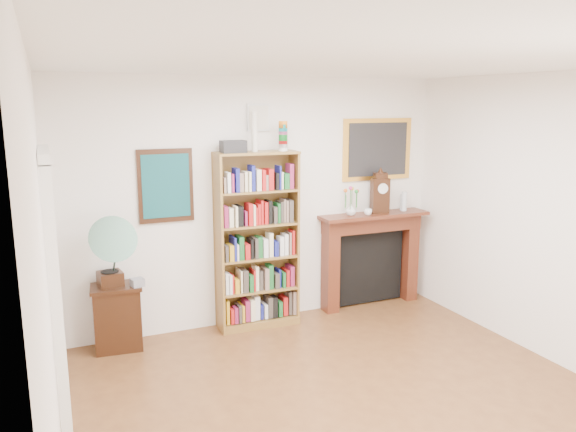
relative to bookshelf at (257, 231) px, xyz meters
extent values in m
cube|color=brown|center=(0.09, -2.32, -1.12)|extent=(4.50, 5.00, 0.01)
cube|color=white|center=(0.09, -2.32, 1.69)|extent=(4.50, 5.00, 0.01)
cube|color=white|center=(0.09, 0.18, 0.29)|extent=(4.50, 0.01, 2.80)
cube|color=white|center=(-2.16, -2.32, 0.29)|extent=(0.01, 5.00, 2.80)
cube|color=white|center=(-2.12, -1.59, -0.06)|extent=(0.08, 0.08, 2.10)
cube|color=white|center=(-2.12, -0.65, -0.06)|extent=(0.08, 0.08, 2.10)
cube|color=white|center=(-2.12, -1.12, 1.02)|extent=(0.08, 1.02, 0.08)
cube|color=black|center=(-0.96, 0.17, 0.54)|extent=(0.58, 0.03, 0.78)
cube|color=#125057|center=(-0.96, 0.15, 0.54)|extent=(0.50, 0.01, 0.67)
cube|color=white|center=(0.09, 0.17, 1.24)|extent=(0.26, 0.03, 0.30)
cube|color=silver|center=(0.09, 0.15, 1.24)|extent=(0.22, 0.01, 0.26)
cube|color=gold|center=(1.64, 0.17, 0.84)|extent=(0.95, 0.03, 0.75)
cube|color=#262628|center=(1.64, 0.15, 0.84)|extent=(0.82, 0.01, 0.65)
cube|color=brown|center=(-0.44, 0.00, -0.12)|extent=(0.04, 0.32, 1.99)
cube|color=brown|center=(0.44, 0.00, -0.12)|extent=(0.04, 0.32, 1.99)
cube|color=brown|center=(0.00, 0.00, 0.86)|extent=(0.93, 0.36, 0.03)
cube|color=brown|center=(0.00, 0.00, -1.07)|extent=(0.93, 0.36, 0.09)
cube|color=brown|center=(0.00, 0.16, -0.12)|extent=(0.91, 0.05, 1.99)
cube|color=brown|center=(0.00, 0.00, -0.68)|extent=(0.87, 0.34, 0.02)
cube|color=brown|center=(0.00, 0.00, -0.31)|extent=(0.87, 0.34, 0.02)
cube|color=brown|center=(0.00, 0.00, 0.07)|extent=(0.87, 0.34, 0.02)
cube|color=brown|center=(0.00, 0.00, 0.45)|extent=(0.87, 0.34, 0.02)
cube|color=black|center=(-1.55, -0.02, -0.77)|extent=(0.54, 0.41, 0.68)
cube|color=#4B1A11|center=(0.96, 0.06, -0.54)|extent=(0.16, 0.21, 1.14)
cube|color=#4B1A11|center=(2.10, 0.06, -0.54)|extent=(0.16, 0.21, 1.14)
cube|color=#4B1A11|center=(1.53, 0.06, -0.07)|extent=(1.30, 0.23, 0.19)
cube|color=#4B1A11|center=(1.53, 0.02, 0.05)|extent=(1.41, 0.36, 0.04)
cube|color=black|center=(1.53, 0.13, -0.64)|extent=(0.94, 0.09, 0.91)
cube|color=black|center=(-1.60, 0.01, -0.36)|extent=(0.26, 0.26, 0.14)
cylinder|color=black|center=(-1.60, 0.01, -0.28)|extent=(0.20, 0.20, 0.01)
cone|color=#31473A|center=(-1.60, -0.13, 0.03)|extent=(0.53, 0.63, 0.60)
cube|color=#A5A5B0|center=(-1.35, -0.13, -0.39)|extent=(0.14, 0.14, 0.08)
cube|color=black|center=(1.60, 0.02, 0.28)|extent=(0.23, 0.16, 0.43)
cylinder|color=white|center=(1.60, -0.04, 0.38)|extent=(0.13, 0.04, 0.13)
cube|color=black|center=(1.60, 0.02, 0.53)|extent=(0.17, 0.13, 0.08)
imported|color=silver|center=(1.21, 0.04, 0.14)|extent=(0.14, 0.14, 0.13)
imported|color=white|center=(1.40, -0.04, 0.11)|extent=(0.12, 0.12, 0.08)
cylinder|color=silver|center=(1.96, 0.02, 0.19)|extent=(0.07, 0.07, 0.24)
cylinder|color=silver|center=(1.97, 0.07, 0.17)|extent=(0.06, 0.06, 0.20)
camera|label=1|loc=(-2.11, -5.72, 1.40)|focal=35.00mm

